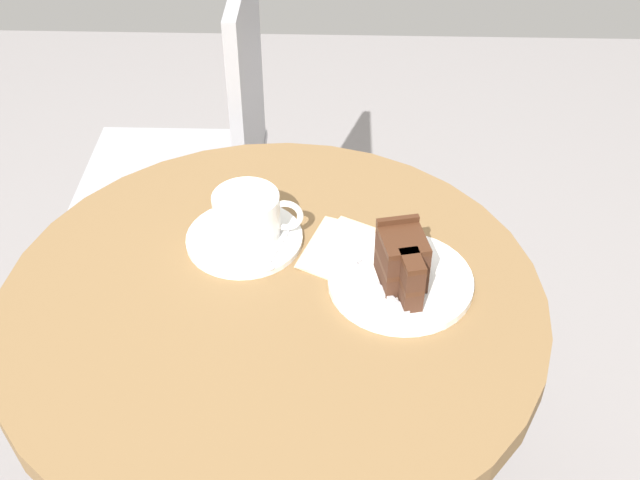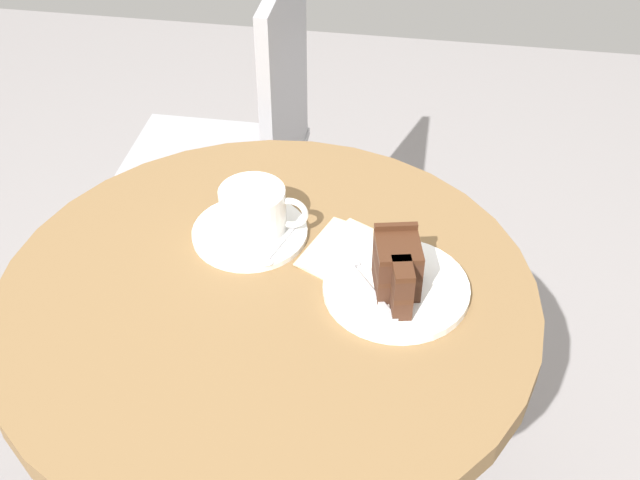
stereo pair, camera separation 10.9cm
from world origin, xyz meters
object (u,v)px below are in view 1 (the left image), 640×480
at_px(napkin, 355,253).
at_px(cafe_chair, 209,147).
at_px(coffee_cup, 248,214).
at_px(cake_plate, 400,281).
at_px(saucer, 245,238).
at_px(cake_slice, 403,261).
at_px(fork, 364,272).
at_px(teaspoon, 274,254).

distance_m(napkin, cafe_chair, 0.64).
bearing_deg(coffee_cup, cake_plate, -23.43).
bearing_deg(saucer, cake_plate, -21.02).
xyz_separation_m(coffee_cup, cake_slice, (0.21, -0.10, 0.01)).
distance_m(cake_slice, fork, 0.06).
relative_size(fork, cafe_chair, 0.15).
bearing_deg(coffee_cup, fork, -27.52).
bearing_deg(fork, saucer, 28.71).
distance_m(coffee_cup, teaspoon, 0.07).
bearing_deg(saucer, teaspoon, -40.50).
height_order(teaspoon, napkin, teaspoon).
bearing_deg(cafe_chair, coffee_cup, 15.95).
bearing_deg(fork, napkin, -25.25).
bearing_deg(cake_slice, fork, 162.52).
height_order(cake_plate, cake_slice, cake_slice).
bearing_deg(fork, cafe_chair, -9.17).
xyz_separation_m(coffee_cup, teaspoon, (0.04, -0.05, -0.03)).
xyz_separation_m(cake_slice, cafe_chair, (-0.36, 0.60, -0.23)).
relative_size(teaspoon, cafe_chair, 0.12).
height_order(saucer, teaspoon, teaspoon).
bearing_deg(cake_slice, saucer, 157.10).
height_order(coffee_cup, cafe_chair, cafe_chair).
height_order(coffee_cup, cake_plate, coffee_cup).
xyz_separation_m(saucer, cake_plate, (0.22, -0.08, 0.00)).
xyz_separation_m(saucer, napkin, (0.16, -0.02, -0.00)).
xyz_separation_m(cake_plate, fork, (-0.05, 0.01, 0.01)).
xyz_separation_m(teaspoon, cake_slice, (0.17, -0.05, 0.04)).
xyz_separation_m(cake_plate, napkin, (-0.06, 0.06, -0.00)).
bearing_deg(cafe_chair, cake_plate, 30.92).
distance_m(saucer, cake_plate, 0.23).
bearing_deg(cake_slice, cafe_chair, 120.73).
height_order(teaspoon, fork, fork).
xyz_separation_m(fork, napkin, (-0.01, 0.05, -0.01)).
relative_size(coffee_cup, teaspoon, 1.25).
bearing_deg(coffee_cup, napkin, -12.18).
xyz_separation_m(teaspoon, fork, (0.12, -0.04, 0.00)).
relative_size(cake_plate, fork, 1.55).
distance_m(fork, napkin, 0.05).
bearing_deg(cake_plate, saucer, 158.98).
relative_size(saucer, teaspoon, 1.64).
distance_m(cake_slice, napkin, 0.10).
xyz_separation_m(teaspoon, napkin, (0.11, 0.01, -0.01)).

